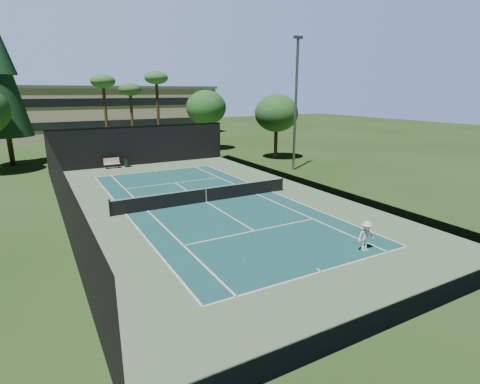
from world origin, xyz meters
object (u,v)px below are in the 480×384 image
(tennis_net, at_px, (206,194))
(tennis_ball_b, at_px, (141,199))
(tennis_ball_a, at_px, (244,260))
(tennis_ball_d, at_px, (142,190))
(park_bench, at_px, (112,163))
(trash_bin, at_px, (127,162))
(player, at_px, (366,236))
(tennis_ball_c, at_px, (174,188))

(tennis_net, distance_m, tennis_ball_b, 4.81)
(tennis_ball_a, distance_m, tennis_ball_d, 14.70)
(tennis_net, height_order, park_bench, tennis_net)
(tennis_ball_b, height_order, trash_bin, trash_bin)
(park_bench, bearing_deg, trash_bin, -3.63)
(tennis_net, xyz_separation_m, trash_bin, (-1.88, 15.33, -0.08))
(tennis_ball_b, distance_m, tennis_ball_d, 2.60)
(tennis_net, relative_size, player, 8.72)
(player, bearing_deg, tennis_ball_c, 108.87)
(tennis_ball_c, relative_size, trash_bin, 0.06)
(tennis_ball_c, bearing_deg, tennis_net, -81.92)
(tennis_ball_c, bearing_deg, tennis_ball_b, -149.36)
(player, distance_m, trash_bin, 27.01)
(tennis_net, bearing_deg, tennis_ball_c, 98.08)
(player, height_order, park_bench, player)
(tennis_ball_b, height_order, park_bench, park_bench)
(tennis_ball_a, relative_size, trash_bin, 0.07)
(tennis_ball_d, height_order, trash_bin, trash_bin)
(player, relative_size, tennis_ball_a, 22.78)
(trash_bin, bearing_deg, tennis_ball_a, -91.01)
(tennis_net, relative_size, tennis_ball_c, 215.06)
(tennis_ball_b, relative_size, tennis_ball_c, 1.18)
(tennis_ball_c, height_order, trash_bin, trash_bin)
(player, relative_size, tennis_ball_c, 24.66)
(player, height_order, tennis_ball_d, player)
(tennis_net, distance_m, tennis_ball_d, 6.20)
(tennis_ball_d, bearing_deg, tennis_ball_a, -87.25)
(park_bench, bearing_deg, tennis_ball_c, -76.04)
(tennis_net, relative_size, tennis_ball_b, 182.83)
(player, distance_m, tennis_ball_a, 6.00)
(tennis_ball_a, bearing_deg, tennis_net, 76.04)
(tennis_ball_b, bearing_deg, trash_bin, 81.25)
(tennis_ball_a, relative_size, tennis_ball_b, 0.92)
(tennis_ball_a, bearing_deg, trash_bin, 88.99)
(tennis_net, bearing_deg, player, -73.34)
(tennis_net, distance_m, tennis_ball_c, 4.83)
(tennis_ball_b, relative_size, tennis_ball_d, 1.00)
(tennis_net, relative_size, trash_bin, 13.65)
(park_bench, height_order, trash_bin, park_bench)
(tennis_ball_d, xyz_separation_m, trash_bin, (1.14, 9.94, 0.44))
(tennis_ball_c, height_order, tennis_ball_d, tennis_ball_d)
(player, xyz_separation_m, tennis_ball_c, (-4.02, 15.93, -0.71))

